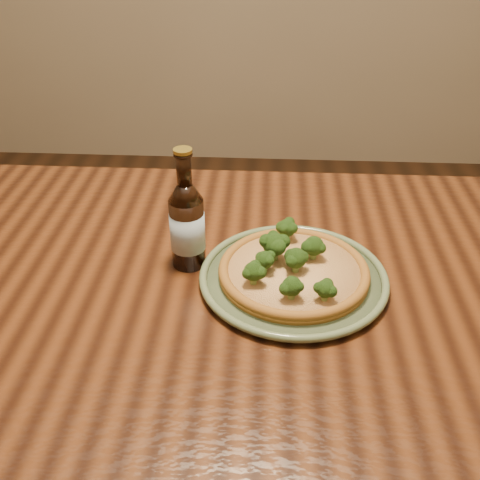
# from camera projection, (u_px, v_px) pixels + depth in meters

# --- Properties ---
(table) EXTENTS (1.60, 0.90, 0.75)m
(table) POSITION_uv_depth(u_px,v_px,m) (250.00, 324.00, 1.04)
(table) COLOR #48230F
(table) RESTS_ON ground
(plate) EXTENTS (0.33, 0.33, 0.02)m
(plate) POSITION_uv_depth(u_px,v_px,m) (293.00, 277.00, 0.99)
(plate) COLOR #5C6B4A
(plate) RESTS_ON table
(pizza) EXTENTS (0.26, 0.26, 0.07)m
(pizza) POSITION_uv_depth(u_px,v_px,m) (293.00, 270.00, 0.98)
(pizza) COLOR #925D21
(pizza) RESTS_ON plate
(beer_bottle) EXTENTS (0.06, 0.06, 0.23)m
(beer_bottle) POSITION_uv_depth(u_px,v_px,m) (187.00, 224.00, 0.99)
(beer_bottle) COLOR black
(beer_bottle) RESTS_ON table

